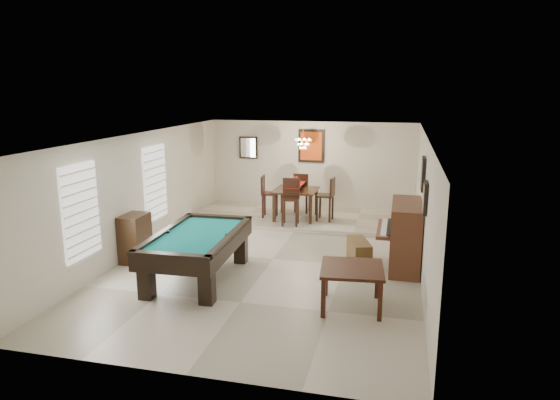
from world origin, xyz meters
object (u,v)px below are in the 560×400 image
at_px(apothecary_chest, 135,238).
at_px(dining_chair_north, 302,192).
at_px(upright_piano, 397,235).
at_px(dining_chair_south, 290,202).
at_px(dining_chair_east, 325,199).
at_px(pool_table, 198,257).
at_px(dining_table, 296,202).
at_px(flower_vase, 296,180).
at_px(chandelier, 303,140).
at_px(piano_bench, 359,252).
at_px(dining_chair_west, 270,197).
at_px(square_table, 352,287).

height_order(apothecary_chest, dining_chair_north, dining_chair_north).
xyz_separation_m(upright_piano, dining_chair_south, (-2.67, 2.12, 0.05)).
relative_size(apothecary_chest, dining_chair_north, 0.90).
bearing_deg(dining_chair_north, apothecary_chest, 63.22).
height_order(upright_piano, dining_chair_east, upright_piano).
distance_m(pool_table, dining_table, 4.47).
bearing_deg(dining_table, flower_vase, 0.00).
distance_m(flower_vase, dining_chair_south, 0.82).
bearing_deg(chandelier, apothecary_chest, -124.59).
bearing_deg(piano_bench, pool_table, -151.87).
bearing_deg(dining_chair_west, dining_table, -94.55).
height_order(flower_vase, dining_chair_west, flower_vase).
height_order(piano_bench, dining_chair_east, dining_chair_east).
height_order(square_table, upright_piano, upright_piano).
relative_size(pool_table, chandelier, 4.36).
xyz_separation_m(square_table, dining_chair_south, (-1.97, 4.27, 0.36)).
bearing_deg(apothecary_chest, dining_chair_south, 49.46).
xyz_separation_m(dining_table, flower_vase, (0.00, 0.00, 0.58)).
xyz_separation_m(flower_vase, dining_chair_south, (0.00, -0.69, -0.44)).
xyz_separation_m(dining_chair_north, dining_chair_west, (-0.74, -0.76, 0.00)).
bearing_deg(dining_chair_east, upright_piano, 39.12).
distance_m(dining_chair_west, chandelier, 1.76).
distance_m(square_table, dining_chair_south, 4.72).
distance_m(upright_piano, flower_vase, 3.91).
relative_size(flower_vase, chandelier, 0.39).
relative_size(dining_table, chandelier, 1.85).
distance_m(flower_vase, dining_chair_north, 0.89).
relative_size(apothecary_chest, flower_vase, 4.25).
xyz_separation_m(piano_bench, flower_vase, (-1.92, 2.81, 0.91)).
bearing_deg(dining_chair_north, flower_vase, 91.09).
xyz_separation_m(square_table, upright_piano, (0.70, 2.15, 0.32)).
bearing_deg(apothecary_chest, dining_table, 55.09).
height_order(apothecary_chest, dining_chair_west, dining_chair_west).
height_order(piano_bench, apothecary_chest, apothecary_chest).
relative_size(dining_chair_north, dining_chair_west, 1.00).
bearing_deg(apothecary_chest, pool_table, -20.19).
bearing_deg(square_table, dining_chair_south, 114.76).
bearing_deg(dining_table, piano_bench, -55.71).
height_order(dining_table, dining_chair_south, dining_chair_south).
relative_size(pool_table, apothecary_chest, 2.61).
bearing_deg(dining_chair_west, piano_bench, -142.43).
bearing_deg(dining_chair_south, dining_chair_west, 130.83).
distance_m(apothecary_chest, dining_chair_west, 4.21).
bearing_deg(chandelier, dining_chair_north, 101.38).
height_order(dining_chair_north, chandelier, chandelier).
bearing_deg(flower_vase, upright_piano, -46.44).
bearing_deg(piano_bench, flower_vase, 124.29).
xyz_separation_m(square_table, chandelier, (-1.84, 5.20, 1.85)).
distance_m(upright_piano, dining_table, 3.88).
bearing_deg(pool_table, dining_chair_north, 76.77).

